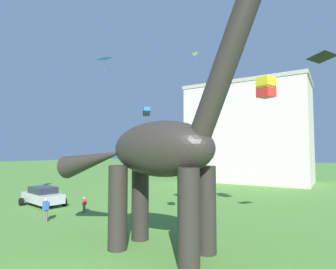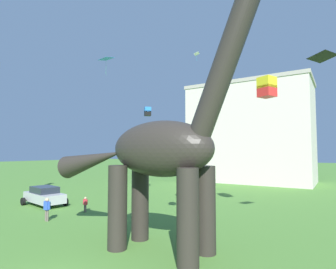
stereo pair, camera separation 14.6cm
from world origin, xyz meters
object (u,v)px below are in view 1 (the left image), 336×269
kite_apex (105,59)px  kite_mid_left (322,57)px  person_far_spectator (84,203)px  person_near_flyer (46,207)px  parked_sedan_left (43,196)px  dinosaur_sculpture (160,149)px  kite_high_left (266,87)px  kite_far_right (195,54)px  kite_trailing (146,112)px

kite_apex → kite_mid_left: bearing=-11.8°
person_far_spectator → person_near_flyer: bearing=93.0°
person_near_flyer → parked_sedan_left: bearing=-97.4°
person_far_spectator → kite_mid_left: bearing=-172.1°
dinosaur_sculpture → kite_high_left: dinosaur_sculpture is taller
parked_sedan_left → person_far_spectator: bearing=10.8°
kite_mid_left → kite_apex: bearing=168.2°
person_near_flyer → kite_apex: 15.27m
person_near_flyer → kite_apex: (-3.05, 8.07, 12.61)m
kite_far_right → kite_high_left: bearing=-41.6°
person_near_flyer → dinosaur_sculpture: bearing=111.4°
dinosaur_sculpture → kite_trailing: (-8.92, 11.15, 3.80)m
parked_sedan_left → kite_apex: bearing=80.6°
parked_sedan_left → kite_high_left: bearing=25.3°
dinosaur_sculpture → kite_apex: (-12.09, 8.59, 8.92)m
kite_far_right → kite_high_left: kite_far_right is taller
kite_apex → person_near_flyer: bearing=-69.3°
dinosaur_sculpture → kite_far_right: 20.21m
person_far_spectator → kite_mid_left: kite_mid_left is taller
dinosaur_sculpture → parked_sedan_left: dinosaur_sculpture is taller
person_far_spectator → kite_high_left: bearing=-155.6°
kite_far_right → kite_trailing: bearing=-120.4°
dinosaur_sculpture → parked_sedan_left: size_ratio=2.85×
dinosaur_sculpture → person_near_flyer: (-9.04, 0.53, -3.69)m
dinosaur_sculpture → parked_sedan_left: (-13.87, 3.56, -3.77)m
person_far_spectator → kite_high_left: size_ratio=0.84×
dinosaur_sculpture → person_far_spectator: 10.46m
dinosaur_sculpture → kite_mid_left: bearing=17.4°
kite_trailing → kite_mid_left: bearing=-22.8°
person_near_flyer → kite_trailing: bearing=-155.9°
dinosaur_sculpture → kite_apex: size_ratio=7.21×
person_near_flyer → kite_far_right: 21.38m
dinosaur_sculpture → kite_high_left: size_ratio=9.58×
kite_mid_left → kite_trailing: 16.65m
person_far_spectator → kite_trailing: size_ratio=1.28×
parked_sedan_left → kite_trailing: size_ratio=5.16×
person_near_flyer → kite_trailing: (0.13, 10.63, 7.49)m
kite_high_left → parked_sedan_left: bearing=-164.8°
kite_apex → kite_far_right: (6.11, 7.56, 1.66)m
kite_high_left → kite_trailing: 12.33m
kite_mid_left → parked_sedan_left: bearing=-176.8°
kite_trailing → kite_far_right: bearing=59.6°
parked_sedan_left → kite_mid_left: size_ratio=2.89×
person_near_flyer → kite_trailing: size_ratio=1.70×
dinosaur_sculpture → kite_mid_left: (6.42, 4.71, 4.50)m
person_far_spectator → kite_high_left: kite_high_left is taller
person_near_flyer → person_far_spectator: bearing=-156.1°
kite_far_right → parked_sedan_left: bearing=-122.1°
dinosaur_sculpture → person_far_spectator: size_ratio=11.43×
kite_mid_left → kite_trailing: bearing=157.2°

